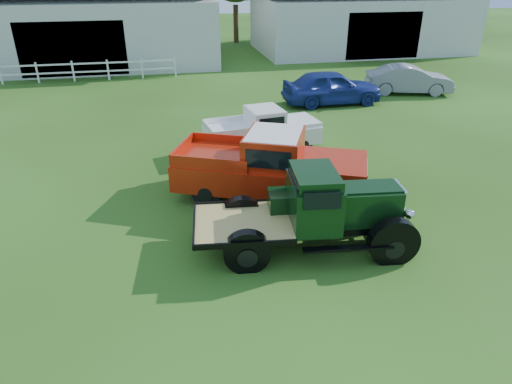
{
  "coord_description": "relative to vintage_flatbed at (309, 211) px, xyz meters",
  "views": [
    {
      "loc": [
        -1.93,
        -9.06,
        6.29
      ],
      "look_at": [
        0.2,
        1.2,
        1.05
      ],
      "focal_mm": 32.0,
      "sensor_mm": 36.0,
      "label": 1
    }
  ],
  "objects": [
    {
      "name": "ground",
      "position": [
        -1.24,
        -0.02,
        -1.03
      ],
      "size": [
        120.0,
        120.0,
        0.0
      ],
      "primitive_type": "plane",
      "color": "#243E0E"
    },
    {
      "name": "misc_car_blue",
      "position": [
        5.11,
        12.24,
        -0.2
      ],
      "size": [
        4.9,
        2.02,
        1.66
      ],
      "primitive_type": "imported",
      "rotation": [
        0.0,
        0.0,
        1.58
      ],
      "color": "navy",
      "rests_on": "ground"
    },
    {
      "name": "shed_right",
      "position": [
        12.76,
        26.98,
        1.57
      ],
      "size": [
        16.8,
        9.2,
        5.2
      ],
      "primitive_type": null,
      "color": "beige",
      "rests_on": "ground"
    },
    {
      "name": "red_pickup",
      "position": [
        -0.28,
        2.81,
        0.01
      ],
      "size": [
        6.09,
        4.29,
        2.07
      ],
      "primitive_type": null,
      "rotation": [
        0.0,
        0.0,
        -0.41
      ],
      "color": "#B4210B",
      "rests_on": "ground"
    },
    {
      "name": "vintage_flatbed",
      "position": [
        0.0,
        0.0,
        0.0
      ],
      "size": [
        5.38,
        2.59,
        2.06
      ],
      "primitive_type": null,
      "rotation": [
        0.0,
        0.0,
        -0.11
      ],
      "color": "black",
      "rests_on": "ground"
    },
    {
      "name": "fence_rail",
      "position": [
        -9.24,
        19.98,
        -0.43
      ],
      "size": [
        14.2,
        0.16,
        1.2
      ],
      "primitive_type": null,
      "color": "white",
      "rests_on": "ground"
    },
    {
      "name": "misc_car_grey",
      "position": [
        9.9,
        13.35,
        -0.29
      ],
      "size": [
        4.74,
        2.69,
        1.48
      ],
      "primitive_type": "imported",
      "rotation": [
        0.0,
        0.0,
        1.31
      ],
      "color": "slate",
      "rests_on": "ground"
    },
    {
      "name": "white_pickup",
      "position": [
        0.33,
        6.61,
        -0.23
      ],
      "size": [
        4.54,
        2.28,
        1.6
      ],
      "primitive_type": null,
      "rotation": [
        0.0,
        0.0,
        0.14
      ],
      "color": "white",
      "rests_on": "ground"
    },
    {
      "name": "shed_left",
      "position": [
        -8.24,
        25.98,
        1.77
      ],
      "size": [
        18.8,
        10.2,
        5.6
      ],
      "primitive_type": null,
      "color": "beige",
      "rests_on": "ground"
    }
  ]
}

